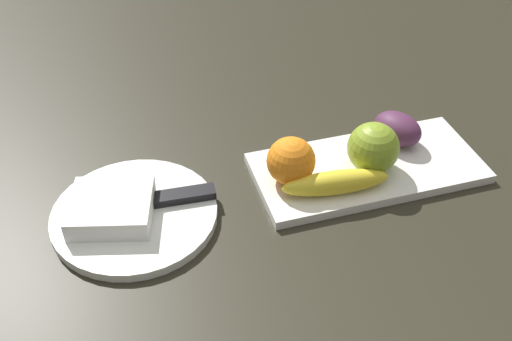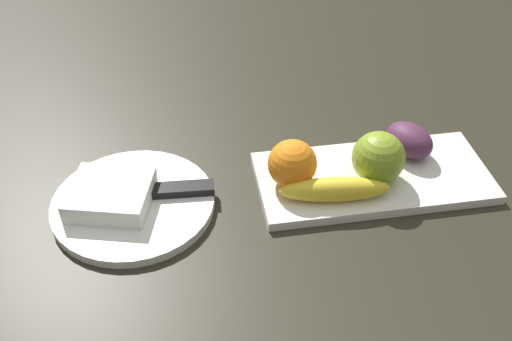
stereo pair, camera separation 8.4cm
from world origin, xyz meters
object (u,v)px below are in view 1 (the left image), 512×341
orange_near_apple (291,161)px  folded_napkin (111,208)px  dinner_plate (135,215)px  knife (172,198)px  apple (373,148)px  grape_bunch (398,129)px  fruit_tray (367,168)px  banana (335,183)px

orange_near_apple → folded_napkin: orange_near_apple is taller
dinner_plate → knife: bearing=-172.6°
orange_near_apple → apple: bearing=175.5°
apple → dinner_plate: apple is taller
grape_bunch → dinner_plate: size_ratio=0.34×
fruit_tray → folded_napkin: bearing=0.0°
knife → dinner_plate: bearing=10.9°
grape_bunch → knife: size_ratio=0.43×
folded_napkin → grape_bunch: bearing=-174.8°
dinner_plate → knife: size_ratio=1.25×
fruit_tray → grape_bunch: bearing=-148.5°
apple → knife: (0.29, -0.02, -0.03)m
fruit_tray → folded_napkin: size_ratio=3.13×
orange_near_apple → knife: 0.17m
apple → banana: bearing=25.2°
banana → orange_near_apple: (0.05, -0.04, 0.02)m
folded_napkin → fruit_tray: bearing=180.0°
banana → grape_bunch: size_ratio=1.97×
banana → knife: 0.23m
apple → orange_near_apple: bearing=-4.5°
apple → knife: bearing=-3.1°
fruit_tray → banana: size_ratio=2.20×
banana → folded_napkin: 0.31m
orange_near_apple → banana: bearing=140.2°
apple → grape_bunch: 0.08m
apple → grape_bunch: size_ratio=0.97×
grape_bunch → fruit_tray: bearing=31.5°
orange_near_apple → knife: (0.17, -0.01, -0.03)m
apple → dinner_plate: (0.35, -0.01, -0.05)m
grape_bunch → dinner_plate: (0.41, 0.04, -0.03)m
apple → banana: (0.07, 0.03, -0.02)m
orange_near_apple → grape_bunch: bearing=-168.1°
grape_bunch → folded_napkin: (0.44, 0.04, -0.01)m
orange_near_apple → folded_napkin: 0.25m
dinner_plate → fruit_tray: bearing=180.0°
dinner_plate → apple: bearing=178.5°
banana → grape_bunch: bearing=37.1°
fruit_tray → orange_near_apple: bearing=-0.3°
fruit_tray → knife: (0.29, -0.01, 0.01)m
banana → orange_near_apple: 0.07m
folded_napkin → knife: folded_napkin is taller
fruit_tray → grape_bunch: size_ratio=4.33×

